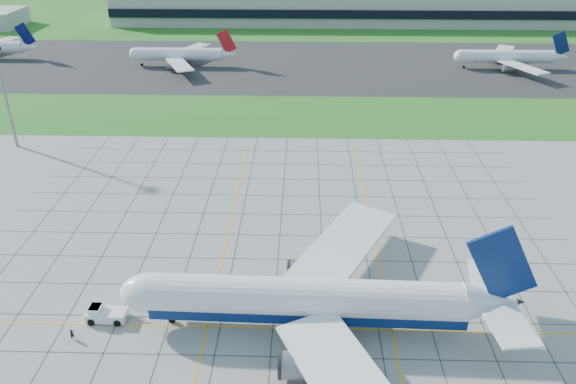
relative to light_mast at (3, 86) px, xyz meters
name	(u,v)px	position (x,y,z in m)	size (l,w,h in m)	color
ground	(273,319)	(70.00, -65.00, -16.18)	(1400.00, 1400.00, 0.00)	#9B9B96
grass_median	(289,115)	(70.00, 25.00, -16.16)	(700.00, 35.00, 0.04)	#237421
asphalt_taxiway	(293,65)	(70.00, 80.00, -16.15)	(700.00, 75.00, 0.04)	#383838
grass_far	(297,11)	(70.00, 190.00, -16.16)	(700.00, 145.00, 0.04)	#237421
apron_markings	(279,276)	(70.43, -53.91, -16.17)	(120.00, 130.00, 0.03)	#474744
terminal	(375,5)	(110.00, 164.87, -8.29)	(260.00, 43.00, 15.80)	#B7B7B2
light_mast	(3,86)	(0.00, 0.00, 0.00)	(2.50, 2.50, 25.60)	gray
airliner	(310,300)	(75.49, -66.73, -10.98)	(60.49, 61.27, 19.04)	white
pushback_tug	(105,314)	(44.07, -65.81, -15.08)	(8.95, 3.27, 2.48)	white
crew_near	(72,334)	(40.57, -70.20, -15.32)	(0.63, 0.41, 1.73)	black
distant_jet_1	(180,54)	(27.68, 77.15, -11.70)	(38.33, 42.66, 14.08)	white
distant_jet_2	(508,57)	(149.98, 77.27, -11.70)	(39.69, 42.66, 14.08)	white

